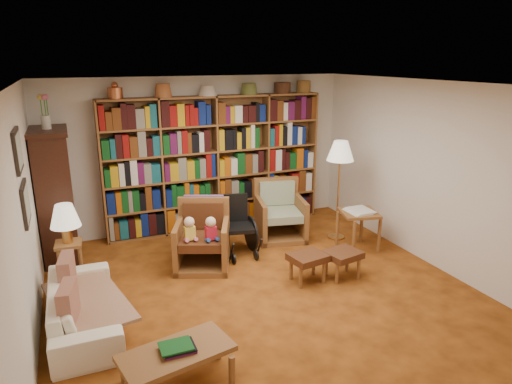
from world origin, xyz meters
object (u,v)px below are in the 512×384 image
footstool_a (308,259)px  floor_lamp (340,155)px  wheelchair (236,227)px  footstool_b (343,256)px  armchair_leather (200,239)px  sofa (83,306)px  coffee_table (176,355)px  side_table_lamp (70,254)px  armchair_sage (278,215)px  side_table_papers (359,218)px

footstool_a → floor_lamp: bearing=44.5°
wheelchair → footstool_a: wheelchair is taller
footstool_b → armchair_leather: bearing=145.1°
sofa → wheelchair: wheelchair is taller
coffee_table → wheelchair: bearing=59.2°
side_table_lamp → footstool_a: bearing=-23.5°
sofa → armchair_sage: bearing=-62.4°
armchair_leather → floor_lamp: floor_lamp is taller
floor_lamp → footstool_a: 1.92m
footstool_b → coffee_table: coffee_table is taller
side_table_lamp → side_table_papers: side_table_papers is taller
side_table_lamp → armchair_sage: 3.14m
side_table_lamp → footstool_a: 3.05m
side_table_lamp → armchair_sage: bearing=6.5°
side_table_lamp → armchair_leather: 1.69m
wheelchair → side_table_papers: (1.73, -0.57, 0.10)m
coffee_table → side_table_lamp: bearing=108.1°
footstool_a → footstool_b: (0.48, -0.08, -0.01)m
sofa → side_table_papers: side_table_papers is taller
wheelchair → side_table_papers: wheelchair is taller
sofa → armchair_leather: size_ratio=1.70×
armchair_sage → footstool_a: 1.60m
side_table_papers → side_table_lamp: bearing=171.6°
side_table_lamp → wheelchair: wheelchair is taller
armchair_leather → armchair_sage: 1.53m
side_table_lamp → wheelchair: size_ratio=0.60×
side_table_papers → footstool_b: bearing=-135.7°
wheelchair → footstool_b: wheelchair is taller
floor_lamp → footstool_b: 1.73m
side_table_lamp → footstool_a: size_ratio=1.04×
wheelchair → footstool_a: bearing=-66.1°
sofa → armchair_leather: bearing=-56.7°
sofa → floor_lamp: 4.15m
sofa → footstool_b: sofa is taller
sofa → footstool_b: size_ratio=3.38×
footstool_a → sofa: bearing=179.8°
footstool_b → armchair_sage: bearing=95.5°
armchair_sage → footstool_a: bearing=-101.5°
footstool_a → footstool_b: footstool_a is taller
armchair_sage → wheelchair: size_ratio=1.05×
side_table_papers → floor_lamp: bearing=95.9°
footstool_a → wheelchair: bearing=113.9°
sofa → floor_lamp: size_ratio=1.08×
wheelchair → floor_lamp: bearing=-2.4°
armchair_sage → coffee_table: (-2.31, -2.83, -0.05)m
armchair_leather → floor_lamp: 2.47m
side_table_lamp → floor_lamp: 4.07m
armchair_sage → wheelchair: (-0.85, -0.37, 0.05)m
side_table_lamp → coffee_table: (0.81, -2.47, -0.07)m
armchair_sage → footstool_a: armchair_sage is taller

